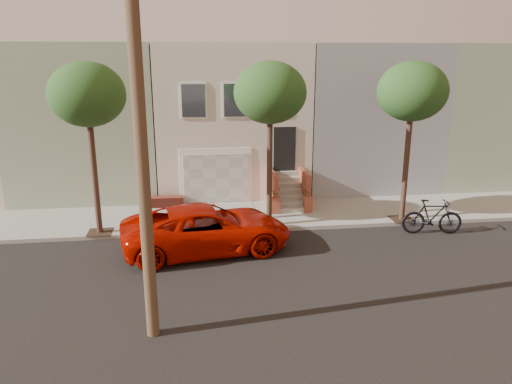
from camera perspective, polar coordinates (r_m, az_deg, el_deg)
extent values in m
plane|color=black|center=(15.55, 0.11, -9.37)|extent=(90.00, 90.00, 0.00)
cube|color=#99978B|center=(20.47, -1.85, -2.85)|extent=(40.00, 3.70, 0.15)
cube|color=beige|center=(25.40, -3.23, 9.07)|extent=(7.00, 8.00, 7.00)
cube|color=gray|center=(25.81, -18.63, 8.39)|extent=(6.50, 8.00, 7.00)
cube|color=gray|center=(26.76, 11.63, 9.12)|extent=(6.50, 8.00, 7.00)
cube|color=gray|center=(29.51, 23.80, 8.71)|extent=(6.50, 8.00, 7.00)
cube|color=white|center=(21.83, -4.72, 1.92)|extent=(3.20, 0.12, 2.50)
cube|color=beige|center=(21.79, -4.70, 1.63)|extent=(2.90, 0.06, 2.20)
cube|color=#99978B|center=(20.38, -4.37, -2.72)|extent=(3.20, 3.70, 0.02)
cube|color=maroon|center=(21.81, -10.39, -1.11)|extent=(1.40, 0.45, 0.44)
cube|color=black|center=(21.89, 3.38, 5.07)|extent=(1.00, 0.06, 2.00)
cube|color=#3F4751|center=(21.21, -7.39, 10.63)|extent=(1.00, 0.06, 1.40)
cube|color=white|center=(21.23, -7.39, 10.63)|extent=(1.15, 0.05, 1.55)
cube|color=#3F4751|center=(21.29, -2.45, 10.76)|extent=(1.00, 0.06, 1.40)
cube|color=white|center=(21.31, -2.46, 10.76)|extent=(1.15, 0.05, 1.55)
cube|color=#3F4751|center=(21.52, 2.41, 10.81)|extent=(1.00, 0.06, 1.40)
cube|color=white|center=(21.54, 2.41, 10.82)|extent=(1.15, 0.05, 1.55)
cube|color=#99978B|center=(20.75, 4.20, -2.11)|extent=(1.20, 0.28, 0.20)
cube|color=#99978B|center=(20.96, 4.06, -1.35)|extent=(1.20, 0.28, 0.20)
cube|color=#99978B|center=(21.16, 3.92, -0.61)|extent=(1.20, 0.28, 0.20)
cube|color=#99978B|center=(21.37, 3.78, 0.11)|extent=(1.20, 0.28, 0.20)
cube|color=#99978B|center=(21.58, 3.65, 0.82)|extent=(1.20, 0.28, 0.20)
cube|color=#99978B|center=(21.80, 3.52, 1.52)|extent=(1.20, 0.28, 0.20)
cube|color=#99978B|center=(22.02, 3.39, 2.20)|extent=(1.20, 0.28, 0.20)
cube|color=brown|center=(21.22, 1.93, 0.31)|extent=(0.18, 1.96, 1.60)
cube|color=brown|center=(21.49, 5.62, 0.43)|extent=(0.18, 1.96, 1.60)
cube|color=brown|center=(20.52, 2.32, -1.56)|extent=(0.35, 0.35, 0.70)
imported|color=#184318|center=(20.35, 2.33, -0.01)|extent=(0.40, 0.35, 0.45)
cube|color=brown|center=(20.79, 6.12, -1.40)|extent=(0.35, 0.35, 0.70)
imported|color=#184318|center=(20.63, 6.17, 0.13)|extent=(0.41, 0.35, 0.45)
cube|color=#2D2116|center=(19.34, -17.91, -4.52)|extent=(0.90, 0.90, 0.02)
cylinder|color=#332117|center=(18.74, -18.44, 1.50)|extent=(0.22, 0.22, 4.20)
ellipsoid|color=#184318|center=(18.27, -19.28, 10.81)|extent=(2.70, 2.57, 2.29)
cube|color=#2D2116|center=(19.20, 1.55, -3.87)|extent=(0.90, 0.90, 0.02)
cylinder|color=#332117|center=(18.60, 1.60, 2.22)|extent=(0.22, 0.22, 4.20)
ellipsoid|color=#184318|center=(18.13, 1.67, 11.63)|extent=(2.70, 2.57, 2.29)
cube|color=#2D2116|center=(20.74, 16.76, -3.05)|extent=(0.90, 0.90, 0.02)
cylinder|color=#332117|center=(20.19, 17.23, 2.59)|extent=(0.22, 0.22, 4.20)
ellipsoid|color=#184318|center=(19.75, 17.96, 11.23)|extent=(2.70, 2.57, 2.29)
cylinder|color=#4E3924|center=(10.94, -13.48, 6.87)|extent=(0.30, 0.30, 10.00)
imported|color=#B90D00|center=(16.93, -5.81, -4.33)|extent=(6.20, 3.57, 1.63)
imported|color=black|center=(19.65, 20.06, -2.76)|extent=(2.35, 0.96, 1.37)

